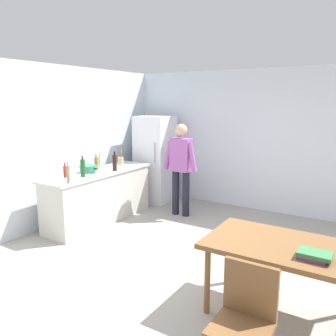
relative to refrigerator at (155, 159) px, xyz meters
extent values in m
plane|color=#9E998E|center=(1.90, -2.40, -0.90)|extent=(14.00, 14.00, 0.00)
cube|color=silver|center=(1.90, 0.60, 0.45)|extent=(6.40, 0.12, 2.70)
cube|color=silver|center=(-0.70, -2.20, 0.45)|extent=(0.12, 5.60, 2.70)
cube|color=beige|center=(-0.10, -1.60, -0.47)|extent=(0.60, 2.12, 0.86)
cube|color=silver|center=(-0.10, -1.60, -0.02)|extent=(0.64, 2.20, 0.04)
cube|color=white|center=(0.00, 0.00, 0.00)|extent=(0.70, 0.64, 1.80)
cylinder|color=#B2B2B7|center=(0.22, -0.34, 0.20)|extent=(0.02, 0.02, 0.40)
cylinder|color=#1E1E2D|center=(0.84, -0.55, -0.48)|extent=(0.13, 0.13, 0.84)
cylinder|color=#1E1E2D|center=(1.06, -0.55, -0.48)|extent=(0.13, 0.13, 0.84)
cube|color=#99519E|center=(0.95, -0.55, 0.24)|extent=(0.38, 0.22, 0.60)
sphere|color=tan|center=(0.95, -0.55, 0.69)|extent=(0.22, 0.22, 0.22)
cylinder|color=#99519E|center=(0.70, -0.59, 0.22)|extent=(0.20, 0.09, 0.55)
cylinder|color=#99519E|center=(1.20, -0.59, 0.22)|extent=(0.20, 0.09, 0.55)
cube|color=brown|center=(3.30, -2.70, -0.18)|extent=(1.40, 0.90, 0.05)
cylinder|color=brown|center=(2.70, -3.05, -0.55)|extent=(0.06, 0.06, 0.70)
cylinder|color=brown|center=(2.70, -2.35, -0.55)|extent=(0.06, 0.06, 0.70)
cylinder|color=brown|center=(3.12, -3.57, -0.68)|extent=(0.04, 0.04, 0.45)
cube|color=brown|center=(3.30, -3.75, -0.43)|extent=(0.42, 0.42, 0.04)
cube|color=brown|center=(3.30, -3.56, -0.20)|extent=(0.42, 0.04, 0.42)
cylinder|color=#2D845B|center=(-0.19, -1.75, 0.06)|extent=(0.28, 0.28, 0.12)
cube|color=black|center=(-0.36, -1.75, 0.08)|extent=(0.06, 0.03, 0.02)
cube|color=black|center=(-0.02, -1.75, 0.08)|extent=(0.06, 0.03, 0.02)
cylinder|color=tan|center=(-0.20, -0.88, 0.07)|extent=(0.11, 0.11, 0.14)
cylinder|color=olive|center=(-0.18, -0.87, 0.21)|extent=(0.02, 0.05, 0.22)
cylinder|color=olive|center=(-0.18, -0.88, 0.21)|extent=(0.02, 0.04, 0.22)
cylinder|color=#996619|center=(-0.23, -1.51, 0.11)|extent=(0.06, 0.06, 0.22)
cylinder|color=#996619|center=(-0.23, -1.51, 0.25)|extent=(0.03, 0.03, 0.06)
cylinder|color=gray|center=(0.15, -2.49, 0.13)|extent=(0.06, 0.06, 0.26)
cylinder|color=gray|center=(0.15, -2.49, 0.29)|extent=(0.02, 0.02, 0.06)
cylinder|color=black|center=(0.11, -1.41, 0.14)|extent=(0.08, 0.08, 0.28)
cylinder|color=black|center=(0.11, -1.41, 0.31)|extent=(0.03, 0.03, 0.06)
cylinder|color=#1E5123|center=(0.00, -2.05, 0.14)|extent=(0.08, 0.08, 0.28)
cylinder|color=#1E5123|center=(0.00, -2.05, 0.31)|extent=(0.03, 0.03, 0.06)
cylinder|color=#B22319|center=(-0.21, -2.23, 0.09)|extent=(0.06, 0.06, 0.18)
cylinder|color=#B22319|center=(-0.21, -2.23, 0.21)|extent=(0.02, 0.02, 0.06)
cylinder|color=silver|center=(-0.27, -1.37, 0.12)|extent=(0.07, 0.07, 0.24)
cylinder|color=silver|center=(-0.27, -1.37, 0.27)|extent=(0.03, 0.03, 0.06)
cube|color=#753D7F|center=(3.62, -2.90, -0.14)|extent=(0.23, 0.16, 0.03)
cube|color=#387A47|center=(3.64, -2.89, -0.10)|extent=(0.28, 0.19, 0.04)
camera|label=1|loc=(4.04, -5.92, 1.20)|focal=36.86mm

